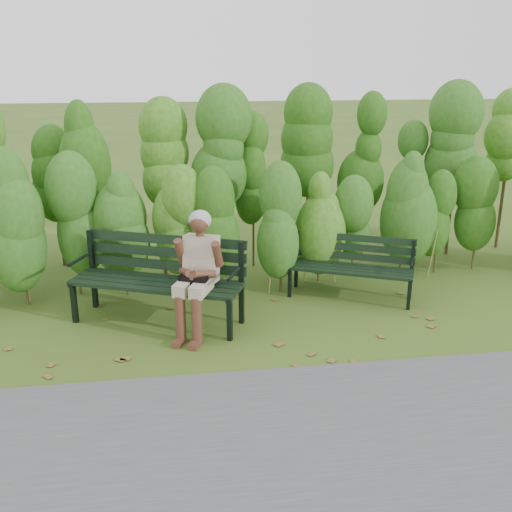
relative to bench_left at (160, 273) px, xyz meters
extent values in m
plane|color=#3B521A|center=(1.09, -0.45, -0.57)|extent=(80.00, 80.00, 0.00)
cube|color=#474749|center=(1.09, -2.65, -0.57)|extent=(60.00, 2.50, 0.01)
cylinder|color=#47381E|center=(-1.66, 0.85, -0.17)|extent=(0.03, 0.03, 0.80)
ellipsoid|color=#2C6B12|center=(-1.66, 0.85, 0.47)|extent=(0.64, 0.64, 1.44)
cylinder|color=#47381E|center=(-1.05, 0.85, -0.17)|extent=(0.03, 0.03, 0.80)
ellipsoid|color=#2C6B12|center=(-1.05, 0.85, 0.47)|extent=(0.64, 0.64, 1.44)
cylinder|color=#47381E|center=(-0.44, 0.85, -0.17)|extent=(0.03, 0.03, 0.80)
ellipsoid|color=#2C6B12|center=(-0.44, 0.85, 0.47)|extent=(0.64, 0.64, 1.44)
cylinder|color=#47381E|center=(0.18, 0.85, -0.17)|extent=(0.03, 0.03, 0.80)
ellipsoid|color=#2C6B12|center=(0.18, 0.85, 0.47)|extent=(0.64, 0.64, 1.44)
cylinder|color=#47381E|center=(0.79, 0.85, -0.17)|extent=(0.03, 0.03, 0.80)
ellipsoid|color=#2C6B12|center=(0.79, 0.85, 0.47)|extent=(0.64, 0.64, 1.44)
cylinder|color=#47381E|center=(1.40, 0.85, -0.17)|extent=(0.03, 0.03, 0.80)
ellipsoid|color=#2C6B12|center=(1.40, 0.85, 0.47)|extent=(0.64, 0.64, 1.44)
cylinder|color=#47381E|center=(2.01, 0.85, -0.17)|extent=(0.03, 0.03, 0.80)
ellipsoid|color=#2C6B12|center=(2.01, 0.85, 0.47)|extent=(0.64, 0.64, 1.44)
cylinder|color=#47381E|center=(2.62, 0.85, -0.17)|extent=(0.03, 0.03, 0.80)
ellipsoid|color=#2C6B12|center=(2.62, 0.85, 0.47)|extent=(0.64, 0.64, 1.44)
cylinder|color=#47381E|center=(3.23, 0.85, -0.17)|extent=(0.03, 0.03, 0.80)
ellipsoid|color=#2C6B12|center=(3.23, 0.85, 0.47)|extent=(0.64, 0.64, 1.44)
cylinder|color=#47381E|center=(3.85, 0.85, -0.17)|extent=(0.03, 0.03, 0.80)
ellipsoid|color=#2C6B12|center=(3.85, 0.85, 0.47)|extent=(0.64, 0.64, 1.44)
cylinder|color=#47381E|center=(4.46, 0.85, -0.17)|extent=(0.03, 0.03, 0.80)
ellipsoid|color=#2C6B12|center=(4.46, 0.85, 0.47)|extent=(0.64, 0.64, 1.44)
cylinder|color=#47381E|center=(-1.60, 1.85, -0.02)|extent=(0.04, 0.04, 1.10)
ellipsoid|color=#224D17|center=(-1.60, 1.85, 0.86)|extent=(0.70, 0.70, 1.98)
cylinder|color=#47381E|center=(-0.83, 1.85, -0.02)|extent=(0.04, 0.04, 1.10)
ellipsoid|color=#224D17|center=(-0.83, 1.85, 0.86)|extent=(0.70, 0.70, 1.98)
cylinder|color=#47381E|center=(-0.06, 1.85, -0.02)|extent=(0.04, 0.04, 1.10)
ellipsoid|color=#224D17|center=(-0.06, 1.85, 0.86)|extent=(0.70, 0.70, 1.98)
cylinder|color=#47381E|center=(0.71, 1.85, -0.02)|extent=(0.04, 0.04, 1.10)
ellipsoid|color=#224D17|center=(0.71, 1.85, 0.86)|extent=(0.70, 0.70, 1.98)
cylinder|color=#47381E|center=(1.48, 1.85, -0.02)|extent=(0.04, 0.04, 1.10)
ellipsoid|color=#224D17|center=(1.48, 1.85, 0.86)|extent=(0.70, 0.70, 1.98)
cylinder|color=#47381E|center=(2.24, 1.85, -0.02)|extent=(0.04, 0.04, 1.10)
ellipsoid|color=#224D17|center=(2.24, 1.85, 0.86)|extent=(0.70, 0.70, 1.98)
cylinder|color=#47381E|center=(3.01, 1.85, -0.02)|extent=(0.04, 0.04, 1.10)
ellipsoid|color=#224D17|center=(3.01, 1.85, 0.86)|extent=(0.70, 0.70, 1.98)
cylinder|color=#47381E|center=(3.78, 1.85, -0.02)|extent=(0.04, 0.04, 1.10)
ellipsoid|color=#224D17|center=(3.78, 1.85, 0.86)|extent=(0.70, 0.70, 1.98)
cylinder|color=#47381E|center=(4.55, 1.85, -0.02)|extent=(0.04, 0.04, 1.10)
ellipsoid|color=#224D17|center=(4.55, 1.85, 0.86)|extent=(0.70, 0.70, 1.98)
cylinder|color=#47381E|center=(5.32, 1.85, -0.02)|extent=(0.04, 0.04, 1.10)
cube|color=brown|center=(0.45, 0.04, -0.57)|extent=(0.11, 0.11, 0.01)
cube|color=brown|center=(2.85, -0.05, -0.57)|extent=(0.11, 0.11, 0.01)
cube|color=brown|center=(-0.15, 0.11, -0.57)|extent=(0.08, 0.09, 0.01)
cube|color=brown|center=(1.81, 0.41, -0.57)|extent=(0.08, 0.10, 0.01)
cube|color=brown|center=(-0.13, -1.14, -0.57)|extent=(0.11, 0.11, 0.01)
cube|color=brown|center=(0.18, -0.82, -0.57)|extent=(0.11, 0.10, 0.01)
cube|color=brown|center=(3.16, -1.63, -0.57)|extent=(0.09, 0.08, 0.01)
cube|color=brown|center=(-0.22, -0.93, -0.57)|extent=(0.10, 0.09, 0.01)
cube|color=brown|center=(0.52, -1.06, -0.57)|extent=(0.11, 0.11, 0.01)
cube|color=brown|center=(0.46, 0.07, -0.57)|extent=(0.10, 0.11, 0.01)
cube|color=brown|center=(0.71, 0.22, -0.57)|extent=(0.11, 0.11, 0.01)
cube|color=brown|center=(-0.98, -1.00, -0.57)|extent=(0.09, 0.07, 0.01)
cube|color=brown|center=(3.28, 0.53, -0.57)|extent=(0.11, 0.11, 0.01)
cube|color=brown|center=(1.95, -0.37, -0.57)|extent=(0.09, 0.07, 0.01)
cube|color=brown|center=(3.63, -0.90, -0.57)|extent=(0.11, 0.10, 0.01)
cube|color=brown|center=(0.58, -0.31, -0.57)|extent=(0.11, 0.11, 0.01)
cube|color=brown|center=(-1.62, 0.50, -0.57)|extent=(0.11, 0.10, 0.01)
cube|color=brown|center=(1.10, -1.20, -0.57)|extent=(0.09, 0.11, 0.01)
cube|color=brown|center=(0.98, 0.36, -0.57)|extent=(0.11, 0.11, 0.01)
cube|color=brown|center=(2.39, 0.17, -0.57)|extent=(0.10, 0.09, 0.01)
cube|color=black|center=(-0.13, -0.29, -0.09)|extent=(1.83, 0.87, 0.04)
cube|color=black|center=(-0.07, -0.17, -0.09)|extent=(1.83, 0.87, 0.04)
cube|color=black|center=(-0.02, -0.05, -0.09)|extent=(1.83, 0.87, 0.04)
cube|color=black|center=(0.03, 0.08, -0.09)|extent=(1.83, 0.87, 0.04)
cube|color=black|center=(0.07, 0.17, 0.03)|extent=(1.81, 0.82, 0.11)
cube|color=black|center=(0.08, 0.18, 0.18)|extent=(1.81, 0.82, 0.11)
cube|color=black|center=(0.08, 0.20, 0.33)|extent=(1.81, 0.82, 0.11)
cube|color=black|center=(-0.98, 0.06, -0.33)|extent=(0.07, 0.07, 0.49)
cube|color=black|center=(-0.80, 0.48, -0.09)|extent=(0.07, 0.07, 0.97)
cube|color=black|center=(-0.90, 0.26, -0.11)|extent=(0.26, 0.52, 0.04)
cylinder|color=black|center=(-0.92, 0.21, 0.13)|extent=(0.19, 0.39, 0.04)
cube|color=black|center=(0.72, -0.67, -0.33)|extent=(0.07, 0.07, 0.49)
cube|color=black|center=(0.90, -0.25, -0.09)|extent=(0.07, 0.07, 0.97)
cube|color=black|center=(0.81, -0.47, -0.11)|extent=(0.26, 0.52, 0.04)
cylinder|color=black|center=(0.79, -0.52, 0.13)|extent=(0.19, 0.39, 0.04)
cube|color=black|center=(2.28, 0.16, -0.19)|extent=(1.44, 0.73, 0.03)
cube|color=black|center=(2.33, 0.25, -0.19)|extent=(1.44, 0.73, 0.03)
cube|color=black|center=(2.37, 0.35, -0.19)|extent=(1.44, 0.73, 0.03)
cube|color=black|center=(2.42, 0.45, -0.19)|extent=(1.44, 0.73, 0.03)
cube|color=black|center=(2.45, 0.52, -0.09)|extent=(1.42, 0.69, 0.09)
cube|color=black|center=(2.45, 0.53, 0.03)|extent=(1.42, 0.69, 0.09)
cube|color=black|center=(2.46, 0.54, 0.15)|extent=(1.42, 0.69, 0.09)
cube|color=black|center=(1.61, 0.46, -0.38)|extent=(0.06, 0.06, 0.39)
cube|color=black|center=(1.76, 0.79, -0.19)|extent=(0.06, 0.06, 0.77)
cube|color=black|center=(1.68, 0.61, -0.20)|extent=(0.22, 0.41, 0.03)
cylinder|color=black|center=(1.66, 0.57, -0.02)|extent=(0.16, 0.30, 0.03)
cube|color=black|center=(2.94, -0.16, -0.38)|extent=(0.06, 0.06, 0.39)
cube|color=black|center=(3.10, 0.17, -0.19)|extent=(0.06, 0.06, 0.77)
cube|color=black|center=(3.02, -0.01, -0.20)|extent=(0.22, 0.41, 0.03)
cylinder|color=black|center=(3.00, -0.05, -0.02)|extent=(0.16, 0.30, 0.03)
cube|color=#B3AA8D|center=(0.27, -0.48, 0.00)|extent=(0.30, 0.45, 0.13)
cube|color=#B3AA8D|center=(0.44, -0.55, 0.00)|extent=(0.30, 0.45, 0.13)
cylinder|color=#532F1F|center=(0.20, -0.63, -0.31)|extent=(0.15, 0.15, 0.53)
cylinder|color=#532F1F|center=(0.37, -0.71, -0.31)|extent=(0.15, 0.15, 0.53)
cube|color=#532F1F|center=(0.17, -0.71, -0.54)|extent=(0.16, 0.22, 0.06)
cube|color=#532F1F|center=(0.34, -0.78, -0.54)|extent=(0.16, 0.22, 0.06)
cube|color=#B3AA8D|center=(0.46, -0.26, 0.24)|extent=(0.44, 0.38, 0.53)
cylinder|color=#532F1F|center=(0.45, -0.28, 0.51)|extent=(0.09, 0.09, 0.10)
sphere|color=#532F1F|center=(0.45, -0.29, 0.64)|extent=(0.21, 0.21, 0.21)
ellipsoid|color=gray|center=(0.46, -0.26, 0.67)|extent=(0.25, 0.23, 0.22)
cylinder|color=#532F1F|center=(0.23, -0.25, 0.32)|extent=(0.17, 0.23, 0.31)
cylinder|color=#532F1F|center=(0.63, -0.42, 0.32)|extent=(0.17, 0.23, 0.31)
cylinder|color=#532F1F|center=(0.28, -0.42, 0.14)|extent=(0.15, 0.29, 0.13)
cylinder|color=#532F1F|center=(0.48, -0.50, 0.14)|extent=(0.28, 0.20, 0.13)
sphere|color=#532F1F|center=(0.35, -0.51, 0.12)|extent=(0.11, 0.11, 0.11)
cube|color=black|center=(0.36, -0.50, 0.05)|extent=(0.33, 0.23, 0.16)
camera|label=1|loc=(0.13, -6.50, 2.29)|focal=42.00mm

